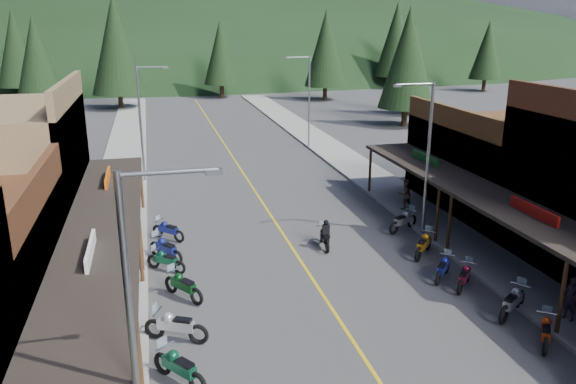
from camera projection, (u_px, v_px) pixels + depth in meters
ground at (345, 330)px, 20.51m from camera, size 220.00×220.00×0.00m
centerline at (250, 183)px, 39.09m from camera, size 0.15×90.00×0.01m
sidewalk_west at (120, 191)px, 37.09m from camera, size 3.40×94.00×0.15m
sidewalk_east at (367, 174)px, 41.06m from camera, size 3.40×94.00×0.15m
shop_east_3 at (502, 166)px, 33.41m from camera, size 10.90×10.20×6.20m
streetlight_0 at (138, 329)px, 12.05m from camera, size 2.16×0.18×8.00m
streetlight_1 at (142, 119)px, 38.07m from camera, size 2.16×0.18×8.00m
streetlight_2 at (426, 153)px, 28.23m from camera, size 2.16×0.18×8.00m
streetlight_3 at (308, 98)px, 48.67m from camera, size 2.16×0.18×8.00m
ridge_hill at (173, 65)px, 145.94m from camera, size 310.00×140.00×60.00m
pine_1 at (16, 48)px, 77.97m from camera, size 5.88×5.88×12.50m
pine_2 at (116, 45)px, 69.79m from camera, size 6.72×6.72×14.00m
pine_3 at (221, 53)px, 80.85m from camera, size 5.04×5.04×11.00m
pine_4 at (326, 48)px, 78.25m from camera, size 5.88×5.88×12.50m
pine_5 at (396, 39)px, 92.83m from camera, size 6.72×6.72×14.00m
pine_6 at (487, 50)px, 88.57m from camera, size 5.04×5.04×11.00m
pine_9 at (413, 61)px, 65.93m from camera, size 4.93×4.93×10.80m
pine_10 at (37, 60)px, 60.88m from camera, size 5.38×5.38×11.60m
pine_11 at (408, 58)px, 58.28m from camera, size 5.82×5.82×12.40m
bike_west_7 at (179, 366)px, 17.24m from camera, size 2.01×2.29×1.31m
bike_west_8 at (176, 324)px, 19.58m from camera, size 2.41×1.72×1.32m
bike_west_9 at (183, 284)px, 22.61m from camera, size 1.91×2.26×1.28m
bike_west_10 at (166, 259)px, 25.14m from camera, size 1.98×1.79×1.15m
bike_west_11 at (166, 248)px, 26.25m from camera, size 1.94×2.27×1.29m
bike_west_12 at (168, 229)px, 28.78m from camera, size 1.92×1.93×1.17m
bike_east_6 at (546, 330)px, 19.39m from camera, size 1.73×2.01×1.15m
bike_east_7 at (513, 301)px, 21.28m from camera, size 2.30×1.92×1.30m
bike_east_8 at (465, 276)px, 23.56m from camera, size 1.86×1.92×1.15m
bike_east_9 at (443, 267)px, 24.37m from camera, size 1.85×1.91×1.14m
bike_east_10 at (424, 243)px, 26.79m from camera, size 2.07×2.11×1.27m
bike_east_11 at (403, 220)px, 29.99m from camera, size 2.29×1.69×1.26m
rider_on_bike at (325, 236)px, 27.81m from camera, size 0.89×2.06×1.52m
pedestrian_east_a at (571, 299)px, 20.69m from camera, size 0.60×0.72×1.70m
pedestrian_east_b at (405, 194)px, 33.07m from camera, size 0.97×0.68×1.82m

